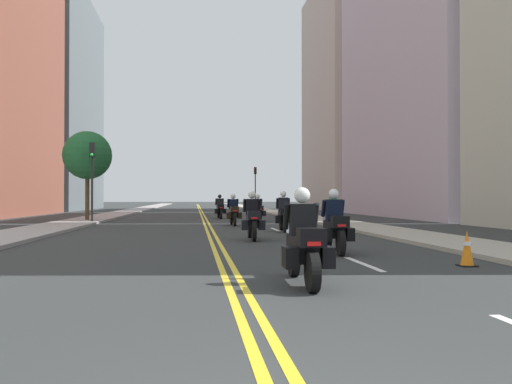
{
  "coord_description": "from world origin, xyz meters",
  "views": [
    {
      "loc": [
        -0.65,
        -2.6,
        1.4
      ],
      "look_at": [
        2.06,
        20.18,
        1.66
      ],
      "focal_mm": 36.35,
      "sensor_mm": 36.0,
      "label": 1
    }
  ],
  "objects_px": {
    "motorcycle_3": "(284,215)",
    "motorcycle_5": "(258,211)",
    "motorcycle_4": "(233,212)",
    "motorcycle_1": "(335,227)",
    "pedestrian_0": "(333,208)",
    "traffic_light_near": "(92,168)",
    "motorcycle_6": "(220,209)",
    "motorcycle_2": "(252,220)",
    "traffic_cone_0": "(467,249)",
    "motorcycle_0": "(304,246)",
    "traffic_light_far": "(255,180)",
    "street_tree_0": "(87,156)"
  },
  "relations": [
    {
      "from": "motorcycle_3",
      "to": "motorcycle_5",
      "type": "relative_size",
      "value": 1.01
    },
    {
      "from": "motorcycle_3",
      "to": "motorcycle_4",
      "type": "xyz_separation_m",
      "value": [
        -1.71,
        5.06,
        -0.0
      ]
    },
    {
      "from": "motorcycle_1",
      "to": "pedestrian_0",
      "type": "distance_m",
      "value": 13.97
    },
    {
      "from": "motorcycle_3",
      "to": "traffic_light_near",
      "type": "relative_size",
      "value": 0.5
    },
    {
      "from": "motorcycle_6",
      "to": "traffic_light_near",
      "type": "distance_m",
      "value": 9.69
    },
    {
      "from": "motorcycle_4",
      "to": "pedestrian_0",
      "type": "relative_size",
      "value": 1.38
    },
    {
      "from": "motorcycle_2",
      "to": "motorcycle_6",
      "type": "xyz_separation_m",
      "value": [
        -0.21,
        17.88,
        -0.0
      ]
    },
    {
      "from": "motorcycle_4",
      "to": "traffic_cone_0",
      "type": "bearing_deg",
      "value": -79.45
    },
    {
      "from": "motorcycle_1",
      "to": "traffic_light_near",
      "type": "bearing_deg",
      "value": 122.56
    },
    {
      "from": "motorcycle_0",
      "to": "traffic_light_far",
      "type": "distance_m",
      "value": 50.36
    },
    {
      "from": "traffic_cone_0",
      "to": "motorcycle_0",
      "type": "bearing_deg",
      "value": -154.26
    },
    {
      "from": "traffic_light_far",
      "to": "street_tree_0",
      "type": "distance_m",
      "value": 30.09
    },
    {
      "from": "motorcycle_1",
      "to": "traffic_light_far",
      "type": "height_order",
      "value": "traffic_light_far"
    },
    {
      "from": "traffic_cone_0",
      "to": "traffic_light_near",
      "type": "xyz_separation_m",
      "value": [
        -11.06,
        19.01,
        2.68
      ]
    },
    {
      "from": "motorcycle_4",
      "to": "motorcycle_5",
      "type": "relative_size",
      "value": 1.04
    },
    {
      "from": "motorcycle_6",
      "to": "street_tree_0",
      "type": "relative_size",
      "value": 0.43
    },
    {
      "from": "motorcycle_4",
      "to": "motorcycle_5",
      "type": "height_order",
      "value": "motorcycle_5"
    },
    {
      "from": "motorcycle_0",
      "to": "street_tree_0",
      "type": "distance_m",
      "value": 24.46
    },
    {
      "from": "traffic_light_near",
      "to": "street_tree_0",
      "type": "xyz_separation_m",
      "value": [
        -0.66,
        2.08,
        0.82
      ]
    },
    {
      "from": "motorcycle_5",
      "to": "motorcycle_6",
      "type": "xyz_separation_m",
      "value": [
        -2.03,
        4.63,
        0.01
      ]
    },
    {
      "from": "traffic_light_near",
      "to": "street_tree_0",
      "type": "height_order",
      "value": "street_tree_0"
    },
    {
      "from": "motorcycle_2",
      "to": "motorcycle_4",
      "type": "distance_m",
      "value": 9.19
    },
    {
      "from": "motorcycle_0",
      "to": "pedestrian_0",
      "type": "height_order",
      "value": "pedestrian_0"
    },
    {
      "from": "traffic_light_near",
      "to": "traffic_light_far",
      "type": "bearing_deg",
      "value": 67.03
    },
    {
      "from": "motorcycle_4",
      "to": "motorcycle_3",
      "type": "bearing_deg",
      "value": -73.05
    },
    {
      "from": "motorcycle_3",
      "to": "traffic_cone_0",
      "type": "height_order",
      "value": "motorcycle_3"
    },
    {
      "from": "motorcycle_4",
      "to": "motorcycle_5",
      "type": "bearing_deg",
      "value": 64.69
    },
    {
      "from": "motorcycle_3",
      "to": "traffic_light_far",
      "type": "bearing_deg",
      "value": 88.47
    },
    {
      "from": "motorcycle_1",
      "to": "motorcycle_5",
      "type": "distance_m",
      "value": 17.59
    },
    {
      "from": "motorcycle_4",
      "to": "traffic_light_near",
      "type": "relative_size",
      "value": 0.52
    },
    {
      "from": "motorcycle_1",
      "to": "street_tree_0",
      "type": "height_order",
      "value": "street_tree_0"
    },
    {
      "from": "motorcycle_1",
      "to": "traffic_cone_0",
      "type": "distance_m",
      "value": 3.43
    },
    {
      "from": "motorcycle_5",
      "to": "pedestrian_0",
      "type": "bearing_deg",
      "value": -52.78
    },
    {
      "from": "motorcycle_4",
      "to": "motorcycle_6",
      "type": "distance_m",
      "value": 8.69
    },
    {
      "from": "traffic_cone_0",
      "to": "pedestrian_0",
      "type": "height_order",
      "value": "pedestrian_0"
    },
    {
      "from": "street_tree_0",
      "to": "motorcycle_6",
      "type": "bearing_deg",
      "value": 26.27
    },
    {
      "from": "motorcycle_0",
      "to": "motorcycle_5",
      "type": "height_order",
      "value": "motorcycle_5"
    },
    {
      "from": "motorcycle_1",
      "to": "motorcycle_5",
      "type": "xyz_separation_m",
      "value": [
        0.21,
        17.59,
        -0.01
      ]
    },
    {
      "from": "pedestrian_0",
      "to": "motorcycle_3",
      "type": "bearing_deg",
      "value": 29.99
    },
    {
      "from": "motorcycle_2",
      "to": "motorcycle_4",
      "type": "height_order",
      "value": "motorcycle_2"
    },
    {
      "from": "traffic_cone_0",
      "to": "motorcycle_1",
      "type": "bearing_deg",
      "value": 125.85
    },
    {
      "from": "traffic_light_near",
      "to": "motorcycle_6",
      "type": "bearing_deg",
      "value": 39.56
    },
    {
      "from": "motorcycle_5",
      "to": "pedestrian_0",
      "type": "relative_size",
      "value": 1.32
    },
    {
      "from": "traffic_cone_0",
      "to": "traffic_light_near",
      "type": "distance_m",
      "value": 22.15
    },
    {
      "from": "pedestrian_0",
      "to": "traffic_light_far",
      "type": "bearing_deg",
      "value": -114.83
    },
    {
      "from": "motorcycle_1",
      "to": "motorcycle_3",
      "type": "height_order",
      "value": "motorcycle_3"
    },
    {
      "from": "motorcycle_1",
      "to": "motorcycle_6",
      "type": "xyz_separation_m",
      "value": [
        -1.82,
        22.21,
        0.01
      ]
    },
    {
      "from": "street_tree_0",
      "to": "pedestrian_0",
      "type": "bearing_deg",
      "value": -19.89
    },
    {
      "from": "motorcycle_4",
      "to": "traffic_light_far",
      "type": "bearing_deg",
      "value": 79.52
    },
    {
      "from": "motorcycle_2",
      "to": "traffic_cone_0",
      "type": "height_order",
      "value": "motorcycle_2"
    }
  ]
}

